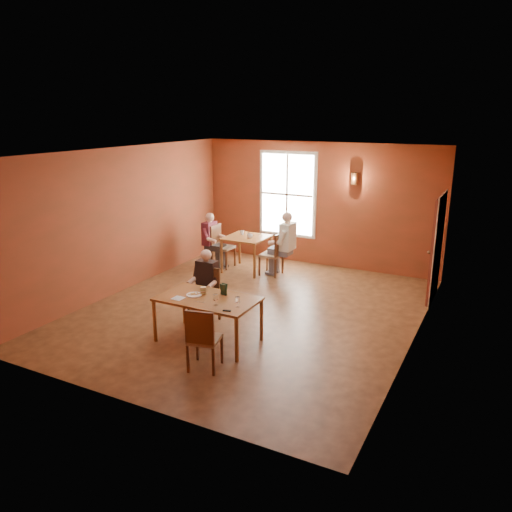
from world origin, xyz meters
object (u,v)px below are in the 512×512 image
at_px(main_table, 208,320).
at_px(diner_white, 273,245).
at_px(second_table, 247,254).
at_px(diner_maroon, 222,241).
at_px(diner_main, 203,290).
at_px(chair_diner_maroon, 223,246).
at_px(chair_empty, 205,338).
at_px(chair_diner_white, 271,254).
at_px(chair_diner_main, 204,296).

distance_m(main_table, diner_white, 3.72).
height_order(second_table, diner_maroon, diner_maroon).
bearing_deg(main_table, second_table, 108.84).
xyz_separation_m(second_table, diner_white, (0.68, 0.00, 0.31)).
xyz_separation_m(diner_main, chair_diner_maroon, (-1.40, 3.04, -0.10)).
xyz_separation_m(chair_empty, second_table, (-1.70, 4.46, -0.07)).
bearing_deg(chair_diner_maroon, diner_maroon, -90.00).
xyz_separation_m(second_table, chair_diner_white, (0.65, 0.00, 0.09)).
bearing_deg(second_table, chair_diner_main, -76.02).
height_order(chair_diner_main, diner_white, diner_white).
xyz_separation_m(diner_main, chair_empty, (0.95, -1.41, -0.13)).
bearing_deg(second_table, diner_white, 0.00).
bearing_deg(second_table, main_table, -71.16).
distance_m(second_table, chair_diner_white, 0.66).
xyz_separation_m(main_table, chair_diner_maroon, (-1.90, 3.66, 0.14)).
bearing_deg(diner_white, chair_empty, -167.10).
bearing_deg(chair_diner_white, diner_main, -178.11).
distance_m(main_table, diner_main, 0.83).
bearing_deg(chair_diner_maroon, main_table, 27.42).
bearing_deg(chair_diner_main, diner_main, 90.00).
bearing_deg(diner_main, second_table, -76.15).
distance_m(diner_main, second_table, 3.14).
height_order(chair_diner_main, chair_empty, chair_diner_main).
bearing_deg(main_table, chair_diner_maroon, 117.42).
relative_size(diner_main, chair_diner_maroon, 1.20).
bearing_deg(main_table, chair_diner_main, 127.57).
bearing_deg(chair_diner_white, main_table, -170.69).
height_order(diner_white, chair_diner_maroon, diner_white).
height_order(main_table, chair_diner_maroon, chair_diner_maroon).
bearing_deg(chair_diner_main, main_table, 127.57).
distance_m(main_table, chair_empty, 0.92).
xyz_separation_m(chair_diner_white, chair_diner_maroon, (-1.30, 0.00, 0.01)).
relative_size(main_table, chair_diner_main, 1.66).
bearing_deg(chair_empty, chair_diner_main, 110.37).
distance_m(chair_empty, chair_diner_white, 4.58).
height_order(chair_empty, diner_maroon, diner_maroon).
xyz_separation_m(diner_main, second_table, (-0.75, 3.04, -0.20)).
bearing_deg(chair_empty, diner_white, 89.91).
height_order(diner_main, diner_white, diner_white).
distance_m(diner_main, chair_diner_white, 3.05).
bearing_deg(diner_main, main_table, 128.88).
height_order(main_table, diner_maroon, diner_maroon).
bearing_deg(chair_diner_white, chair_empty, -166.74).
height_order(chair_empty, chair_diner_white, chair_diner_white).
distance_m(main_table, second_table, 3.87).
relative_size(chair_empty, second_table, 1.03).
relative_size(chair_diner_main, diner_main, 0.79).
distance_m(diner_white, chair_diner_maroon, 1.35).
bearing_deg(chair_diner_main, second_table, -76.02).
distance_m(chair_diner_main, chair_diner_white, 3.02).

